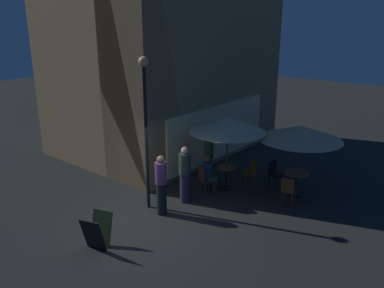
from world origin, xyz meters
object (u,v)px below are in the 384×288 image
object	(u,v)px
cafe_table_0	(296,178)
menu_sandwich_board	(97,232)
cafe_chair_0	(274,172)
cafe_chair_1	(288,189)
cafe_table_1	(226,174)
patron_standing_2	(185,175)
cafe_chair_2	(204,177)
street_lamp_near_corner	(145,113)
cafe_chair_3	(251,170)
patron_standing_3	(209,157)
patio_umbrella_1	(227,125)
patron_standing_1	(161,185)
patio_umbrella_0	(300,133)
patron_seated_0	(208,172)

from	to	relation	value
cafe_table_0	menu_sandwich_board	bearing A→B (deg)	157.62
cafe_chair_0	cafe_chair_1	world-z (taller)	cafe_chair_0
cafe_table_1	patron_standing_2	xyz separation A→B (m)	(-1.59, 0.43, 0.38)
cafe_chair_2	street_lamp_near_corner	bearing A→B (deg)	-176.86
cafe_table_1	cafe_chair_3	xyz separation A→B (m)	(0.74, -0.50, 0.04)
cafe_table_0	cafe_chair_3	world-z (taller)	cafe_chair_3
street_lamp_near_corner	cafe_table_1	distance (m)	3.65
patron_standing_3	patio_umbrella_1	bearing A→B (deg)	-131.47
patron_standing_1	patron_standing_3	bearing A→B (deg)	34.51
cafe_table_1	cafe_chair_2	world-z (taller)	cafe_chair_2
patio_umbrella_1	patron_standing_2	bearing A→B (deg)	164.75
menu_sandwich_board	patio_umbrella_0	distance (m)	6.62
patio_umbrella_0	patio_umbrella_1	bearing A→B (deg)	116.65
patio_umbrella_0	patron_standing_2	world-z (taller)	patio_umbrella_0
cafe_table_1	cafe_chair_3	size ratio (longest dim) A/B	0.85
patron_seated_0	patron_standing_1	world-z (taller)	patron_standing_1
cafe_chair_1	cafe_chair_3	distance (m)	1.74
cafe_table_1	cafe_chair_1	distance (m)	2.15
cafe_chair_1	cafe_chair_2	bearing A→B (deg)	101.80
cafe_chair_1	patio_umbrella_0	bearing A→B (deg)	0.00
cafe_chair_2	patron_standing_3	bearing A→B (deg)	53.59
cafe_chair_1	cafe_chair_0	bearing A→B (deg)	36.56
menu_sandwich_board	cafe_table_0	size ratio (longest dim) A/B	1.10
menu_sandwich_board	cafe_table_0	bearing A→B (deg)	-40.30
patio_umbrella_1	patron_standing_3	xyz separation A→B (m)	(0.18, 0.86, -1.34)
cafe_chair_2	menu_sandwich_board	bearing A→B (deg)	-157.05
cafe_table_1	cafe_chair_0	size ratio (longest dim) A/B	0.86
menu_sandwich_board	patron_seated_0	size ratio (longest dim) A/B	0.68
cafe_table_1	cafe_chair_0	xyz separation A→B (m)	(1.16, -1.16, 0.03)
street_lamp_near_corner	cafe_chair_2	xyz separation A→B (m)	(1.82, -0.70, -2.33)
patio_umbrella_0	patron_standing_1	world-z (taller)	patio_umbrella_0
menu_sandwich_board	cafe_chair_0	world-z (taller)	cafe_chair_0
cafe_table_1	patron_seated_0	world-z (taller)	patron_seated_0
patio_umbrella_0	cafe_chair_3	xyz separation A→B (m)	(-0.27, 1.52, -1.53)
patron_standing_2	patron_standing_3	size ratio (longest dim) A/B	1.04
cafe_chair_3	patron_seated_0	size ratio (longest dim) A/B	0.72
patron_seated_0	patron_standing_1	xyz separation A→B (m)	(-2.01, 0.16, 0.18)
menu_sandwich_board	patio_umbrella_1	xyz separation A→B (m)	(4.92, -0.42, 1.76)
patio_umbrella_0	patron_standing_3	xyz separation A→B (m)	(-0.83, 2.88, -1.22)
menu_sandwich_board	cafe_chair_0	size ratio (longest dim) A/B	0.95
patron_standing_2	patron_standing_1	bearing A→B (deg)	90.03
cafe_chair_3	patron_standing_2	xyz separation A→B (m)	(-2.33, 0.93, 0.34)
patron_standing_1	patron_standing_2	size ratio (longest dim) A/B	1.00
street_lamp_near_corner	cafe_table_0	distance (m)	5.24
cafe_table_1	patio_umbrella_1	size ratio (longest dim) A/B	0.32
street_lamp_near_corner	cafe_chair_3	xyz separation A→B (m)	(3.31, -1.53, -2.33)
street_lamp_near_corner	cafe_chair_3	size ratio (longest dim) A/B	4.83
menu_sandwich_board	patio_umbrella_1	world-z (taller)	patio_umbrella_1
menu_sandwich_board	patio_umbrella_0	size ratio (longest dim) A/B	0.34
cafe_table_1	patio_umbrella_0	bearing A→B (deg)	-63.35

